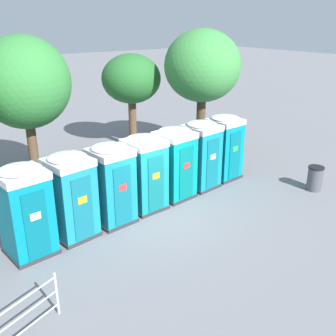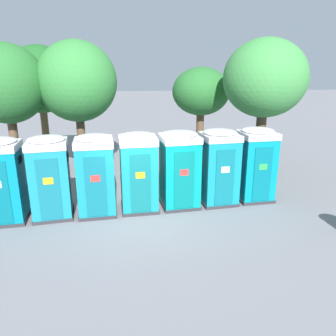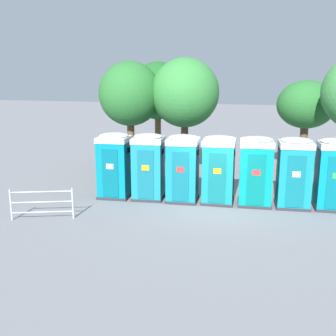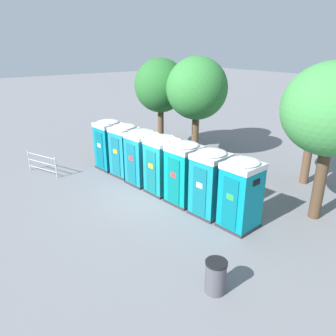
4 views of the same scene
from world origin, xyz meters
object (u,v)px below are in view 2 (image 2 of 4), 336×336
Objects in this scene: portapotty_6 at (255,164)px; street_tree_3 at (201,92)px; portapotty_0 at (2,180)px; portapotty_3 at (139,172)px; street_tree_2 at (40,80)px; portapotty_1 at (50,177)px; street_tree_4 at (77,82)px; street_tree_1 at (265,79)px; portapotty_2 at (96,175)px; street_tree_0 at (7,85)px; portapotty_5 at (219,167)px; portapotty_4 at (180,169)px.

street_tree_3 is (-0.91, 5.43, 2.05)m from portapotty_6.
portapotty_0 and portapotty_3 have the same top height.
street_tree_2 is at bearing 127.83° from portapotty_3.
portapotty_1 is at bearing -132.94° from street_tree_3.
street_tree_3 is 0.81× the size of street_tree_4.
portapotty_0 is 0.45× the size of street_tree_1.
portapotty_3 is at bearing 6.59° from portapotty_0.
street_tree_1 is 1.02× the size of street_tree_4.
street_tree_1 reaches higher than street_tree_2.
street_tree_0 is at bearing 135.05° from portapotty_2.
portapotty_3 is at bearing -173.32° from portapotty_5.
portapotty_0 is 4.73m from street_tree_0.
portapotty_4 is (4.02, 0.44, -0.00)m from portapotty_1.
portapotty_1 is at bearing -155.42° from street_tree_1.
street_tree_3 is (-2.11, 2.61, -0.69)m from street_tree_1.
portapotty_2 is 1.00× the size of portapotty_6.
portapotty_5 is at bearing -35.61° from street_tree_4.
portapotty_4 is 5.91m from street_tree_4.
street_tree_1 is at bearing 24.58° from portapotty_1.
portapotty_1 and portapotty_2 have the same top height.
street_tree_0 reaches higher than portapotty_4.
street_tree_1 is at bearing 32.56° from portapotty_3.
street_tree_4 reaches higher than portapotty_2.
portapotty_3 is 1.00× the size of portapotty_4.
street_tree_3 is at bearing 47.06° from portapotty_1.
portapotty_4 is 1.35m from portapotty_5.
street_tree_2 reaches higher than street_tree_0.
portapotty_2 is 1.00× the size of portapotty_4.
portapotty_2 is 2.70m from portapotty_4.
portapotty_2 is at bearing -172.77° from portapotty_4.
portapotty_5 is 0.46× the size of street_tree_4.
street_tree_1 is (5.22, 3.33, 2.74)m from portapotty_3.
street_tree_0 is at bearing 179.59° from street_tree_1.
portapotty_2 is 1.00× the size of portapotty_3.
portapotty_0 and portapotty_5 have the same top height.
portapotty_1 is 8.74m from street_tree_3.
street_tree_0 is at bearing -108.55° from street_tree_2.
portapotty_5 is at bearing 6.81° from portapotty_4.
portapotty_4 is 0.47× the size of street_tree_2.
portapotty_4 is 2.70m from portapotty_6.
portapotty_0 is 9.80m from street_tree_3.
portapotty_1 is at bearing -58.60° from street_tree_0.
portapotty_5 is 0.45× the size of street_tree_1.
portapotty_5 is 4.80m from street_tree_1.
street_tree_2 is 7.39m from street_tree_3.
portapotty_5 is at bearing -130.06° from street_tree_1.
portapotty_0 is at bearing -173.41° from portapotty_3.
street_tree_1 reaches higher than street_tree_0.
portapotty_3 is at bearing -58.88° from street_tree_4.
portapotty_4 is (1.34, 0.15, -0.00)m from portapotty_3.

